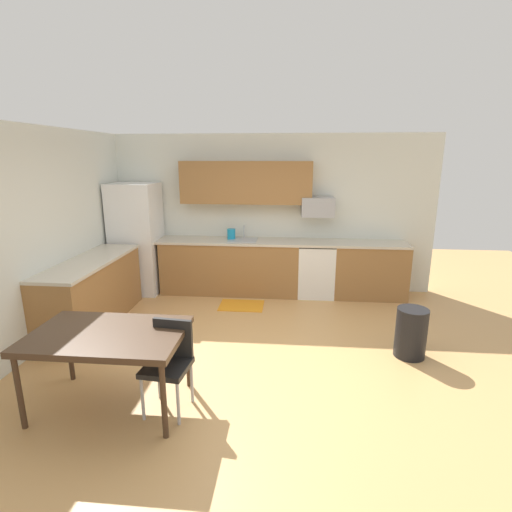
{
  "coord_description": "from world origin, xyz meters",
  "views": [
    {
      "loc": [
        0.48,
        -4.15,
        2.33
      ],
      "look_at": [
        0.0,
        1.0,
        1.0
      ],
      "focal_mm": 27.33,
      "sensor_mm": 36.0,
      "label": 1
    }
  ],
  "objects_px": {
    "microwave": "(318,207)",
    "dining_table": "(108,338)",
    "oven_range": "(316,269)",
    "chair_near_table": "(169,358)",
    "kettle": "(231,235)",
    "trash_bin": "(411,333)",
    "refrigerator": "(137,239)"
  },
  "relations": [
    {
      "from": "oven_range",
      "to": "chair_near_table",
      "type": "relative_size",
      "value": 1.07
    },
    {
      "from": "microwave",
      "to": "chair_near_table",
      "type": "xyz_separation_m",
      "value": [
        -1.54,
        -3.37,
        -1.01
      ]
    },
    {
      "from": "oven_range",
      "to": "kettle",
      "type": "distance_m",
      "value": 1.56
    },
    {
      "from": "dining_table",
      "to": "oven_range",
      "type": "bearing_deg",
      "value": 57.57
    },
    {
      "from": "oven_range",
      "to": "refrigerator",
      "type": "bearing_deg",
      "value": -178.52
    },
    {
      "from": "dining_table",
      "to": "kettle",
      "type": "relative_size",
      "value": 7.0
    },
    {
      "from": "trash_bin",
      "to": "dining_table",
      "type": "bearing_deg",
      "value": -158.19
    },
    {
      "from": "microwave",
      "to": "trash_bin",
      "type": "bearing_deg",
      "value": -64.94
    },
    {
      "from": "refrigerator",
      "to": "microwave",
      "type": "relative_size",
      "value": 3.5
    },
    {
      "from": "microwave",
      "to": "chair_near_table",
      "type": "bearing_deg",
      "value": -114.52
    },
    {
      "from": "kettle",
      "to": "chair_near_table",
      "type": "bearing_deg",
      "value": -91.35
    },
    {
      "from": "trash_bin",
      "to": "kettle",
      "type": "xyz_separation_m",
      "value": [
        -2.47,
        2.11,
        0.72
      ]
    },
    {
      "from": "trash_bin",
      "to": "microwave",
      "type": "bearing_deg",
      "value": 115.06
    },
    {
      "from": "oven_range",
      "to": "microwave",
      "type": "xyz_separation_m",
      "value": [
        -0.0,
        0.1,
        1.06
      ]
    },
    {
      "from": "microwave",
      "to": "kettle",
      "type": "bearing_deg",
      "value": -178.04
    },
    {
      "from": "oven_range",
      "to": "dining_table",
      "type": "xyz_separation_m",
      "value": [
        -2.1,
        -3.3,
        0.24
      ]
    },
    {
      "from": "refrigerator",
      "to": "kettle",
      "type": "xyz_separation_m",
      "value": [
        1.63,
        0.13,
        0.07
      ]
    },
    {
      "from": "chair_near_table",
      "to": "dining_table",
      "type": "bearing_deg",
      "value": -176.36
    },
    {
      "from": "refrigerator",
      "to": "chair_near_table",
      "type": "bearing_deg",
      "value": -64.06
    },
    {
      "from": "oven_range",
      "to": "kettle",
      "type": "relative_size",
      "value": 4.55
    },
    {
      "from": "dining_table",
      "to": "trash_bin",
      "type": "bearing_deg",
      "value": 21.81
    },
    {
      "from": "microwave",
      "to": "dining_table",
      "type": "distance_m",
      "value": 4.08
    },
    {
      "from": "chair_near_table",
      "to": "kettle",
      "type": "height_order",
      "value": "kettle"
    },
    {
      "from": "dining_table",
      "to": "chair_near_table",
      "type": "relative_size",
      "value": 1.65
    },
    {
      "from": "refrigerator",
      "to": "chair_near_table",
      "type": "distance_m",
      "value": 3.57
    },
    {
      "from": "oven_range",
      "to": "trash_bin",
      "type": "xyz_separation_m",
      "value": [
        1.01,
        -2.06,
        -0.16
      ]
    },
    {
      "from": "dining_table",
      "to": "chair_near_table",
      "type": "distance_m",
      "value": 0.6
    },
    {
      "from": "refrigerator",
      "to": "trash_bin",
      "type": "relative_size",
      "value": 3.15
    },
    {
      "from": "microwave",
      "to": "trash_bin",
      "type": "distance_m",
      "value": 2.67
    },
    {
      "from": "chair_near_table",
      "to": "microwave",
      "type": "bearing_deg",
      "value": 65.48
    },
    {
      "from": "oven_range",
      "to": "chair_near_table",
      "type": "xyz_separation_m",
      "value": [
        -1.54,
        -3.27,
        0.05
      ]
    },
    {
      "from": "refrigerator",
      "to": "chair_near_table",
      "type": "xyz_separation_m",
      "value": [
        1.55,
        -3.19,
        -0.44
      ]
    }
  ]
}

